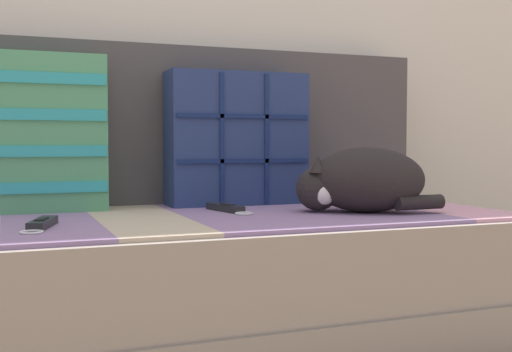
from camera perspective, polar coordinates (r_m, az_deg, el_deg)
couch at (r=1.72m, az=-6.95°, el=-9.38°), size 1.84×0.83×0.36m
sofa_backrest at (r=2.02m, az=-9.50°, el=4.49°), size 1.80×0.14×0.48m
throw_pillow_quilted at (r=1.95m, az=-1.72°, el=3.33°), size 0.42×0.14×0.40m
throw_pillow_striped at (r=1.83m, az=-18.95°, el=3.63°), size 0.36×0.14×0.43m
sleeping_cat at (r=1.74m, az=9.13°, el=-0.51°), size 0.35×0.30×0.17m
game_remote_near at (r=1.75m, az=-2.63°, el=-2.87°), size 0.08×0.20×0.02m
game_remote_far at (r=1.49m, az=-18.50°, el=-4.04°), size 0.10×0.20×0.02m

